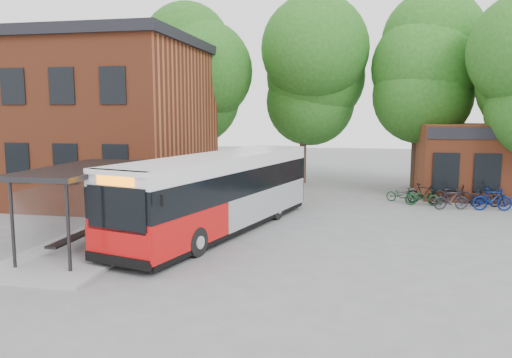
% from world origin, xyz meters
% --- Properties ---
extents(ground, '(100.00, 100.00, 0.00)m').
position_xyz_m(ground, '(0.00, 0.00, 0.00)').
color(ground, slate).
extents(station_building, '(18.40, 10.40, 8.50)m').
position_xyz_m(station_building, '(-13.00, 9.00, 4.25)').
color(station_building, brown).
rests_on(station_building, ground).
extents(bus_shelter, '(3.60, 7.00, 2.90)m').
position_xyz_m(bus_shelter, '(-4.50, -1.00, 1.45)').
color(bus_shelter, '#28282B').
rests_on(bus_shelter, ground).
extents(bike_rail, '(5.20, 0.10, 0.38)m').
position_xyz_m(bike_rail, '(9.28, 10.00, 0.19)').
color(bike_rail, '#28282B').
rests_on(bike_rail, ground).
extents(tree_0, '(7.92, 7.92, 11.00)m').
position_xyz_m(tree_0, '(-6.00, 16.00, 5.50)').
color(tree_0, '#1F5917').
rests_on(tree_0, ground).
extents(tree_1, '(7.92, 7.92, 10.40)m').
position_xyz_m(tree_1, '(1.00, 17.00, 5.20)').
color(tree_1, '#1F5917').
rests_on(tree_1, ground).
extents(tree_2, '(7.92, 7.92, 11.00)m').
position_xyz_m(tree_2, '(8.00, 16.00, 5.50)').
color(tree_2, '#1F5917').
rests_on(tree_2, ground).
extents(city_bus, '(5.58, 12.15, 3.02)m').
position_xyz_m(city_bus, '(-0.76, 2.72, 1.51)').
color(city_bus, red).
rests_on(city_bus, ground).
extents(bicycle_0, '(1.64, 1.09, 0.81)m').
position_xyz_m(bicycle_0, '(6.79, 10.71, 0.41)').
color(bicycle_0, '#0A341E').
rests_on(bicycle_0, ground).
extents(bicycle_1, '(1.78, 1.03, 1.03)m').
position_xyz_m(bicycle_1, '(7.89, 10.46, 0.52)').
color(bicycle_1, black).
rests_on(bicycle_1, ground).
extents(bicycle_2, '(1.69, 0.68, 0.87)m').
position_xyz_m(bicycle_2, '(7.75, 9.92, 0.43)').
color(bicycle_2, '#103F19').
rests_on(bicycle_2, ground).
extents(bicycle_3, '(1.76, 0.86, 1.02)m').
position_xyz_m(bicycle_3, '(8.98, 9.06, 0.51)').
color(bicycle_3, '#23232A').
rests_on(bicycle_3, ground).
extents(bicycle_4, '(1.95, 0.82, 1.00)m').
position_xyz_m(bicycle_4, '(9.37, 10.91, 0.50)').
color(bicycle_4, black).
rests_on(bicycle_4, ground).
extents(bicycle_5, '(1.88, 0.71, 1.10)m').
position_xyz_m(bicycle_5, '(10.87, 9.19, 0.55)').
color(bicycle_5, navy).
rests_on(bicycle_5, ground).
extents(bicycle_6, '(1.91, 1.17, 0.95)m').
position_xyz_m(bicycle_6, '(11.13, 10.60, 0.47)').
color(bicycle_6, black).
rests_on(bicycle_6, ground).
extents(bicycle_7, '(1.58, 0.66, 0.92)m').
position_xyz_m(bicycle_7, '(10.78, 10.07, 0.46)').
color(bicycle_7, black).
rests_on(bicycle_7, ground).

